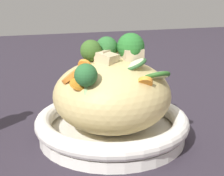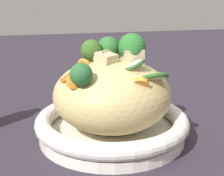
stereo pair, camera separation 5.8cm
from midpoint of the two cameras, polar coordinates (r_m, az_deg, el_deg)
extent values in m
plane|color=#2D2630|center=(0.61, 2.74, -8.40)|extent=(3.00, 3.00, 0.00)
cylinder|color=white|center=(0.60, 2.75, -7.64)|extent=(0.26, 0.26, 0.02)
torus|color=white|center=(0.60, 2.78, -5.60)|extent=(0.27, 0.27, 0.03)
ellipsoid|color=tan|center=(0.58, 2.84, -1.22)|extent=(0.20, 0.20, 0.12)
torus|color=tan|center=(0.54, 6.81, 1.16)|extent=(0.06, 0.07, 0.03)
torus|color=tan|center=(0.53, 3.42, 0.44)|extent=(0.09, 0.09, 0.03)
torus|color=tan|center=(0.57, 2.66, 4.59)|extent=(0.07, 0.07, 0.03)
torus|color=tan|center=(0.58, 3.87, 3.02)|extent=(0.09, 0.09, 0.03)
cone|color=#94AF72|center=(0.59, 1.93, 4.94)|extent=(0.02, 0.01, 0.01)
sphere|color=#2D6830|center=(0.59, 1.95, 6.85)|extent=(0.04, 0.04, 0.04)
cone|color=#92B469|center=(0.58, 6.20, 4.45)|extent=(0.03, 0.03, 0.02)
sphere|color=#296F2C|center=(0.58, 6.27, 6.91)|extent=(0.06, 0.06, 0.05)
cone|color=#98AB73|center=(0.57, -0.61, 4.34)|extent=(0.02, 0.02, 0.02)
sphere|color=#396024|center=(0.57, -0.61, 6.43)|extent=(0.05, 0.05, 0.04)
cone|color=#94B974|center=(0.50, -1.97, -0.13)|extent=(0.02, 0.02, 0.02)
sphere|color=#296232|center=(0.50, -1.99, 2.29)|extent=(0.04, 0.04, 0.03)
cylinder|color=orange|center=(0.51, -3.24, 0.76)|extent=(0.04, 0.04, 0.02)
cylinder|color=orange|center=(0.54, -4.47, 2.07)|extent=(0.04, 0.04, 0.02)
cylinder|color=orange|center=(0.51, 8.24, 0.85)|extent=(0.03, 0.03, 0.02)
cylinder|color=orange|center=(0.55, -1.83, 3.96)|extent=(0.03, 0.02, 0.02)
cylinder|color=orange|center=(0.59, 0.31, 5.07)|extent=(0.02, 0.02, 0.02)
cylinder|color=beige|center=(0.63, 2.88, 4.92)|extent=(0.04, 0.05, 0.02)
torus|color=#2B5624|center=(0.63, 2.88, 4.92)|extent=(0.05, 0.05, 0.03)
cylinder|color=beige|center=(0.62, 1.61, 5.01)|extent=(0.05, 0.04, 0.03)
torus|color=#2D5526|center=(0.62, 1.61, 5.01)|extent=(0.05, 0.05, 0.04)
cylinder|color=beige|center=(0.54, 6.67, 3.81)|extent=(0.04, 0.04, 0.02)
torus|color=#2C572C|center=(0.54, 6.67, 3.81)|extent=(0.05, 0.05, 0.02)
cylinder|color=beige|center=(0.54, 10.28, 1.74)|extent=(0.04, 0.04, 0.02)
torus|color=#295B21|center=(0.54, 10.28, 1.74)|extent=(0.05, 0.05, 0.03)
cube|color=beige|center=(0.58, 6.33, 5.19)|extent=(0.03, 0.03, 0.03)
cube|color=#D2B48E|center=(0.56, 1.21, 5.20)|extent=(0.03, 0.03, 0.03)
cube|color=#C7B489|center=(0.55, 1.99, 4.83)|extent=(0.04, 0.04, 0.02)
cube|color=#CFB68D|center=(0.62, 2.88, 5.43)|extent=(0.05, 0.05, 0.03)
camera|label=1|loc=(0.03, -87.14, 0.84)|focal=53.78mm
camera|label=2|loc=(0.03, 92.86, -0.84)|focal=53.78mm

